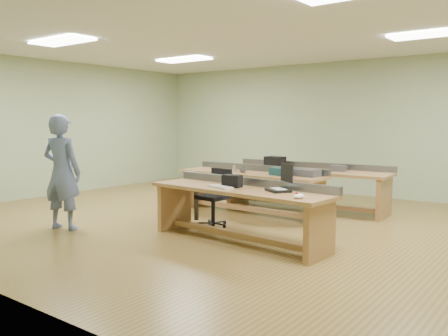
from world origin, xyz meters
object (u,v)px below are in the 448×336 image
Objects in this scene: camera_bag at (232,181)px; workbench_mid at (252,183)px; task_chair at (215,205)px; parts_bin_grey at (307,173)px; person at (62,172)px; workbench_back at (305,179)px; drinks_can at (235,168)px; workbench_front at (240,202)px; mug at (243,170)px; parts_bin_teal at (282,171)px; laptop_base at (278,190)px.

workbench_mid is at bearing 106.59° from camera_bag.
task_chair is 2.16× the size of parts_bin_grey.
person is at bearing -133.01° from task_chair.
workbench_mid is 0.86× the size of workbench_back.
workbench_back is 26.98× the size of drinks_can.
workbench_front is at bearing -84.35° from workbench_back.
drinks_can reaches higher than mug.
workbench_front is at bearing -59.96° from workbench_mid.
person reaches higher than parts_bin_teal.
parts_bin_grey reaches higher than laptop_base.
workbench_back reaches higher than mug.
drinks_can is (-1.86, 1.61, 0.04)m from laptop_base.
drinks_can is at bearing 131.96° from workbench_front.
workbench_back is at bearing -136.39° from person.
task_chair is at bearing -128.52° from parts_bin_grey.
task_chair is (-0.76, 0.59, -0.50)m from camera_bag.
person is 2.41m from task_chair.
parts_bin_teal is at bearing 2.18° from drinks_can.
parts_bin_grey reaches higher than mug.
camera_bag is (0.30, -2.78, 0.27)m from workbench_back.
parts_bin_grey reaches higher than workbench_back.
task_chair reaches higher than parts_bin_teal.
person is (-1.66, -2.74, 0.33)m from workbench_mid.
workbench_back is (-0.43, 2.77, 0.01)m from workbench_front.
workbench_front and workbench_mid have the same top height.
drinks_can is (-0.21, 0.04, 0.01)m from mug.
camera_bag reaches higher than parts_bin_grey.
workbench_back is 7.68× the size of parts_bin_grey.
person reaches higher than laptop_base.
parts_bin_teal is 0.76m from mug.
parts_bin_teal is (2.31, 2.69, -0.07)m from person.
task_chair is at bearing -70.20° from drinks_can.
workbench_mid is 3.22m from person.
workbench_mid is at bearing 175.52° from parts_bin_teal.
person is at bearing -120.68° from mug.
workbench_front is at bearing -144.81° from laptop_base.
task_chair is at bearing -168.11° from laptop_base.
workbench_front is 23.12× the size of mug.
task_chair is (-0.89, 0.58, -0.22)m from workbench_front.
workbench_mid is at bearing -120.02° from workbench_back.
person is at bearing -167.07° from camera_bag.
drinks_can is at bearing 171.40° from laptop_base.
person is at bearing -133.80° from parts_bin_grey.
task_chair is at bearing -104.94° from workbench_back.
person is 3.04m from mug.
camera_bag is 2.13× the size of drinks_can.
parts_bin_grey is 1.17m from mug.
person is 2.98m from drinks_can.
task_chair is at bearing -85.41° from workbench_mid.
workbench_front is 1.72m from parts_bin_teal.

